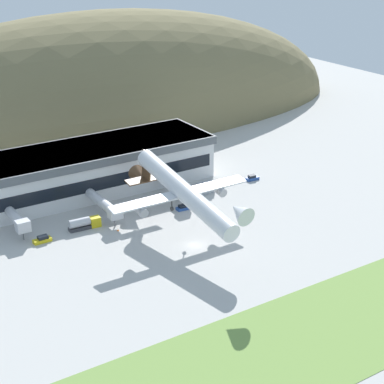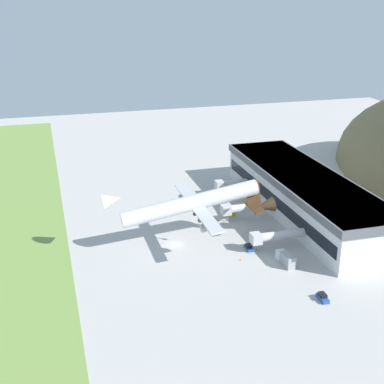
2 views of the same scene
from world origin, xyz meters
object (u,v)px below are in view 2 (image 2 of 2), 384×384
at_px(service_car_0, 214,198).
at_px(service_car_1, 249,247).
at_px(terminal_building, 304,192).
at_px(service_car_2, 323,297).
at_px(traffic_cone_0, 218,221).
at_px(box_truck, 229,208).
at_px(traffic_cone_1, 240,259).
at_px(cargo_airplane, 194,204).
at_px(jetway_2, 275,236).
at_px(jetway_1, 245,208).
at_px(fuel_truck, 286,259).
at_px(jetway_0, 229,184).

relative_size(service_car_0, service_car_1, 1.19).
relative_size(terminal_building, service_car_2, 20.08).
relative_size(service_car_2, traffic_cone_0, 7.19).
distance_m(service_car_0, box_truck, 12.00).
relative_size(service_car_2, traffic_cone_1, 7.19).
distance_m(cargo_airplane, service_car_2, 45.04).
relative_size(jetway_2, box_truck, 1.88).
height_order(jetway_1, traffic_cone_1, jetway_1).
xyz_separation_m(jetway_1, service_car_1, (20.45, -6.53, -3.40)).
bearing_deg(service_car_2, cargo_airplane, -151.27).
bearing_deg(cargo_airplane, service_car_0, 152.52).
relative_size(jetway_2, traffic_cone_0, 27.93).
height_order(service_car_1, traffic_cone_1, service_car_1).
relative_size(jetway_2, fuel_truck, 2.11).
bearing_deg(jetway_2, traffic_cone_1, -71.19).
height_order(fuel_truck, traffic_cone_1, fuel_truck).
height_order(terminal_building, service_car_1, terminal_building).
bearing_deg(box_truck, service_car_2, 3.45).
bearing_deg(terminal_building, jetway_0, -142.77).
distance_m(jetway_0, traffic_cone_0, 25.18).
bearing_deg(service_car_1, service_car_2, 13.62).
bearing_deg(fuel_truck, terminal_building, 146.20).
bearing_deg(jetway_2, cargo_airplane, -115.98).
bearing_deg(service_car_1, jetway_0, 167.68).
height_order(jetway_0, traffic_cone_1, jetway_0).
height_order(traffic_cone_0, traffic_cone_1, same).
bearing_deg(service_car_2, service_car_0, -176.00).
height_order(jetway_1, jetway_2, same).
bearing_deg(jetway_0, jetway_1, -7.26).
height_order(jetway_1, fuel_truck, jetway_1).
height_order(terminal_building, jetway_0, terminal_building).
bearing_deg(service_car_2, jetway_1, -179.28).
relative_size(service_car_0, box_truck, 0.54).
distance_m(service_car_0, fuel_truck, 50.55).
bearing_deg(box_truck, jetway_1, 21.32).
height_order(service_car_0, service_car_1, service_car_0).
distance_m(jetway_1, service_car_2, 50.12).
xyz_separation_m(terminal_building, service_car_1, (19.98, -26.96, -6.87)).
bearing_deg(box_truck, service_car_1, -7.62).
height_order(terminal_building, traffic_cone_0, terminal_building).
distance_m(cargo_airplane, box_truck, 27.99).
relative_size(service_car_1, service_car_2, 0.94).
xyz_separation_m(jetway_2, service_car_1, (-1.58, -7.17, -3.40)).
bearing_deg(traffic_cone_1, service_car_2, 26.17).
xyz_separation_m(jetway_0, service_car_1, (43.07, -9.41, -3.40)).
bearing_deg(jetway_1, cargo_airplane, -59.78).
xyz_separation_m(jetway_1, traffic_cone_0, (-0.56, -8.68, -3.71)).
xyz_separation_m(jetway_0, service_car_0, (3.49, -7.08, -3.31)).
height_order(cargo_airplane, service_car_2, cargo_airplane).
relative_size(service_car_1, fuel_truck, 0.51).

